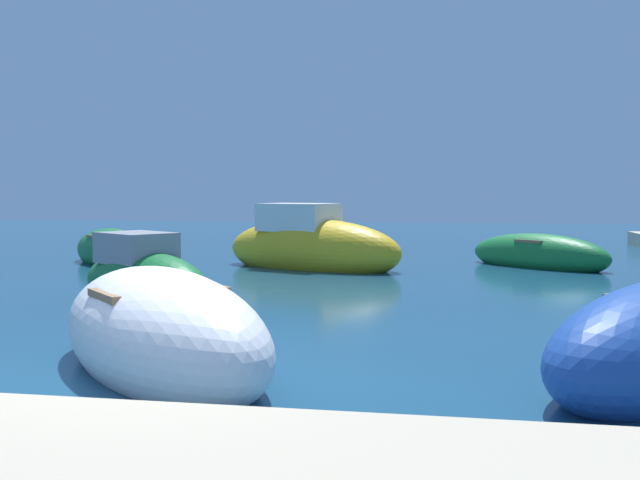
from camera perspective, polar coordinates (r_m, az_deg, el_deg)
ground at (r=7.64m, az=-14.33°, el=-11.39°), size 80.00×80.00×0.00m
quay_promenade at (r=6.70m, az=20.83°, el=-11.47°), size 44.00×32.00×0.50m
moored_boat_2 at (r=18.73m, az=-0.77°, el=-0.55°), size 5.50×3.70×2.07m
moored_boat_4 at (r=13.22m, az=-13.95°, el=-3.13°), size 3.59×3.07×1.54m
moored_boat_5 at (r=20.64m, az=-16.37°, el=-0.85°), size 3.79×3.64×1.28m
moored_boat_7 at (r=19.84m, az=17.11°, el=-1.15°), size 3.95×3.67×1.15m
moored_boat_8 at (r=8.10m, az=-12.67°, el=-7.45°), size 4.07×4.10×1.50m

